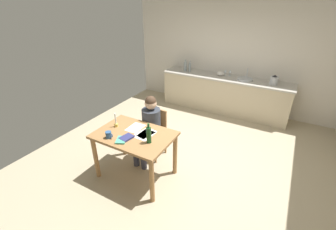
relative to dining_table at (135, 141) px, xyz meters
name	(u,v)px	position (x,y,z in m)	size (l,w,h in m)	color
ground_plane	(185,156)	(0.48, 0.85, -0.68)	(5.20, 5.20, 0.04)	tan
wall_back	(231,58)	(0.48, 3.45, 0.64)	(5.20, 0.12, 2.60)	silver
kitchen_counter	(223,94)	(0.48, 3.09, -0.21)	(3.16, 0.64, 0.90)	beige
dining_table	(135,141)	(0.00, 0.00, 0.00)	(1.18, 0.81, 0.79)	#9E7042
chair_at_table	(154,131)	(-0.05, 0.65, -0.17)	(0.41, 0.41, 0.88)	#9E7042
person_seated	(149,125)	(-0.06, 0.50, 0.02)	(0.33, 0.60, 1.19)	#333842
coffee_mug	(109,135)	(-0.26, -0.26, 0.18)	(0.13, 0.09, 0.10)	#33598C
candlestick	(116,123)	(-0.38, 0.04, 0.19)	(0.06, 0.06, 0.24)	gold
book_magazine	(121,140)	(-0.05, -0.24, 0.14)	(0.14, 0.19, 0.02)	#4AA58B
book_cookery	(127,138)	(-0.02, -0.15, 0.14)	(0.14, 0.20, 0.03)	navy
paper_letter	(145,135)	(0.17, 0.06, 0.13)	(0.21, 0.30, 0.00)	white
paper_bill	(135,128)	(-0.09, 0.16, 0.13)	(0.21, 0.30, 0.00)	white
paper_envelope	(146,133)	(0.14, 0.11, 0.13)	(0.21, 0.30, 0.00)	white
wine_bottle_on_table	(149,135)	(0.32, -0.07, 0.26)	(0.07, 0.07, 0.30)	#194C23
sink_unit	(245,79)	(0.95, 3.09, 0.26)	(0.36, 0.36, 0.24)	#B2B7BC
bottle_oil	(185,66)	(-0.61, 3.07, 0.37)	(0.08, 0.08, 0.30)	#8C999E
bottle_vinegar	(190,67)	(-0.49, 3.10, 0.36)	(0.06, 0.06, 0.27)	#8C999E
mixing_bowl	(220,74)	(0.33, 3.16, 0.28)	(0.19, 0.19, 0.09)	white
stovetop_kettle	(274,80)	(1.58, 3.09, 0.34)	(0.18, 0.18, 0.22)	#B7BABF
wine_glass_near_sink	(230,72)	(0.55, 3.24, 0.35)	(0.07, 0.07, 0.15)	silver
wine_glass_by_kettle	(225,71)	(0.43, 3.24, 0.35)	(0.07, 0.07, 0.15)	silver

